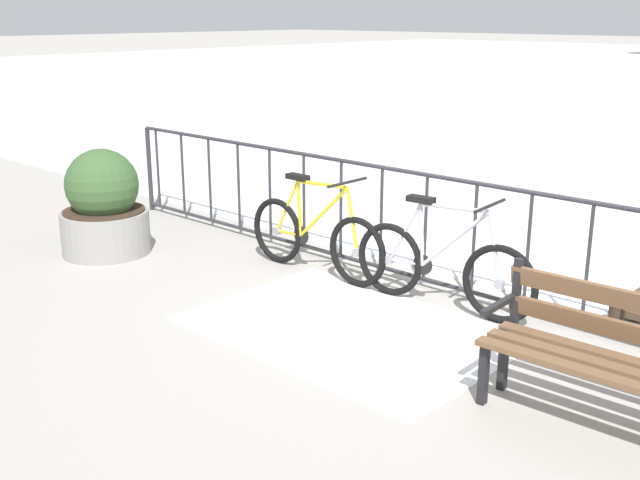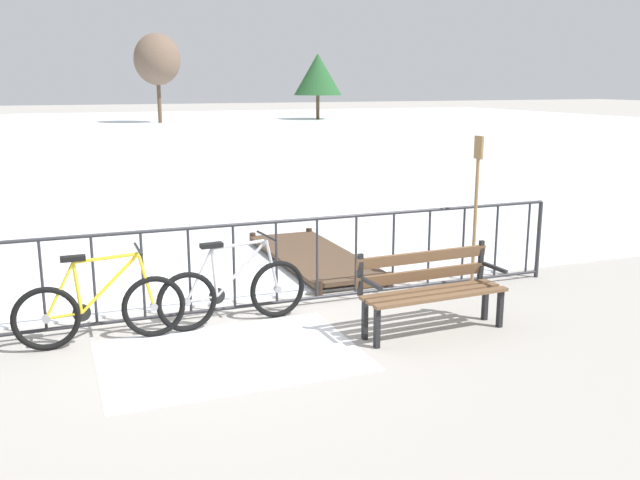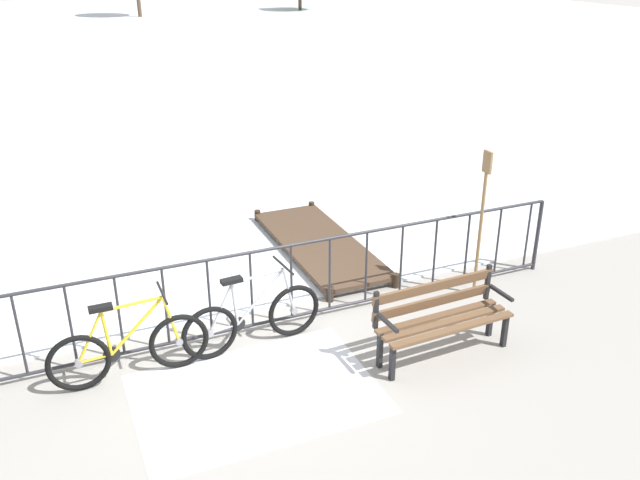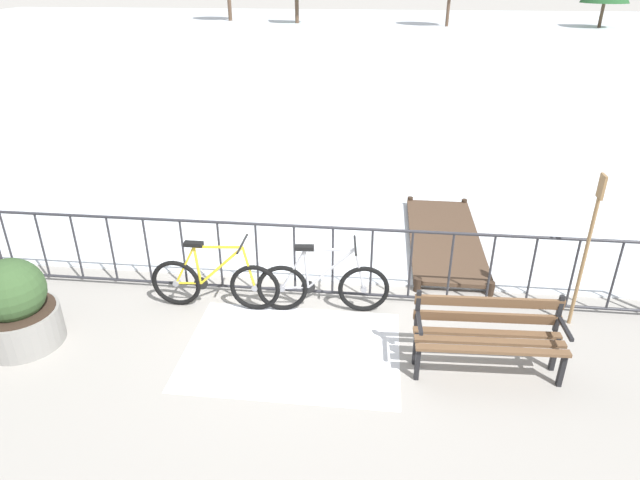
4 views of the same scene
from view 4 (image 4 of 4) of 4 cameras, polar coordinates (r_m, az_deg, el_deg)
ground_plane at (r=7.56m, az=-0.65°, el=-5.85°), size 160.00×160.00×0.00m
frozen_pond at (r=34.98m, az=5.36°, el=19.74°), size 80.00×56.00×0.03m
snow_patch at (r=6.60m, az=-2.90°, el=-11.29°), size 2.51×1.75×0.01m
railing_fence at (r=7.28m, az=-0.67°, el=-2.12°), size 9.06×0.06×1.07m
bicycle_near_railing at (r=7.08m, az=0.27°, el=-4.80°), size 1.71×0.52×0.97m
bicycle_second at (r=7.28m, az=-10.85°, el=-4.38°), size 1.71×0.52×0.97m
park_bench at (r=6.30m, az=17.07°, el=-8.96°), size 1.62×0.54×0.89m
planter_with_shrub at (r=7.34m, az=-28.95°, el=-6.15°), size 0.91×0.91×1.10m
oar_upright at (r=7.18m, az=26.04°, el=-0.25°), size 0.04×0.16×1.98m
wooden_dock at (r=9.10m, az=12.75°, el=0.24°), size 1.10×3.09×0.20m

